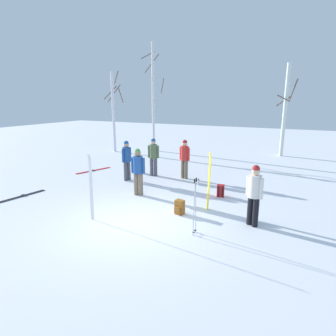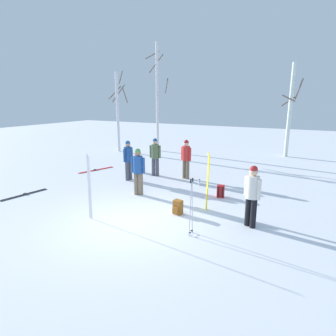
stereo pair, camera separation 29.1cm
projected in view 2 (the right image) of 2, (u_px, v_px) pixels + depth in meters
ground_plane at (129, 222)px, 8.06m from camera, size 60.00×60.00×0.00m
person_0 at (252, 192)px, 7.57m from camera, size 0.48×0.34×1.72m
person_1 at (186, 157)px, 12.27m from camera, size 0.51×0.34×1.72m
person_2 at (138, 169)px, 10.16m from camera, size 0.51×0.34×1.72m
person_3 at (128, 158)px, 12.07m from camera, size 0.34×0.51×1.72m
person_4 at (155, 154)px, 12.76m from camera, size 0.50×0.34×1.72m
ski_pair_planted_0 at (208, 182)px, 8.70m from camera, size 0.18×0.22×1.85m
ski_pair_planted_1 at (89, 187)px, 8.05m from camera, size 0.19×0.05×1.95m
ski_pair_lying_0 at (25, 195)px, 10.36m from camera, size 0.42×1.71×0.05m
ski_pair_lying_1 at (96, 170)px, 13.96m from camera, size 0.73×1.84×0.05m
ski_poles_0 at (191, 205)px, 7.15m from camera, size 0.07×0.22×1.50m
backpack_0 at (178, 207)px, 8.58m from camera, size 0.29×0.31×0.44m
backpack_1 at (221, 191)px, 10.08m from camera, size 0.30×0.32×0.44m
backpack_2 at (138, 168)px, 13.55m from camera, size 0.32×0.30×0.44m
water_bottle_0 at (199, 182)px, 11.48m from camera, size 0.07×0.07×0.25m
birch_tree_0 at (118, 110)px, 18.48m from camera, size 1.36×1.06×5.15m
birch_tree_1 at (157, 96)px, 18.52m from camera, size 1.61×1.17×6.92m
birch_tree_2 at (290, 110)px, 16.65m from camera, size 1.15×1.09×5.46m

